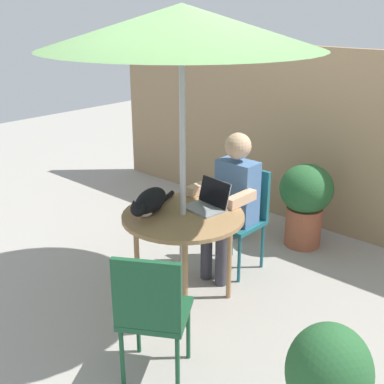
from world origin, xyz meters
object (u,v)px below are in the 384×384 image
chair_occupied (242,210)px  cat (149,202)px  laptop (209,200)px  chair_empty (152,309)px  potted_plant_corner (230,206)px  patio_umbrella (182,27)px  patio_table (183,223)px  potted_plant_by_chair (306,199)px  person_seated (232,197)px

chair_occupied → cat: 0.97m
chair_occupied → cat: bearing=-103.3°
chair_occupied → laptop: laptop is taller
chair_empty → potted_plant_corner: 2.23m
cat → patio_umbrella: bearing=33.6°
patio_umbrella → cat: (-0.21, -0.14, -1.25)m
chair_empty → patio_table: bearing=121.6°
chair_empty → potted_plant_corner: (-0.96, 2.00, -0.22)m
patio_table → potted_plant_corner: size_ratio=1.57×
potted_plant_by_chair → potted_plant_corner: size_ratio=1.39×
patio_umbrella → person_seated: size_ratio=1.79×
patio_umbrella → chair_empty: size_ratio=2.47×
chair_occupied → person_seated: size_ratio=0.73×
chair_occupied → potted_plant_corner: bearing=136.6°
person_seated → potted_plant_corner: bearing=127.9°
patio_table → person_seated: bearing=90.0°
chair_empty → laptop: 1.15m
cat → potted_plant_by_chair: 1.72m
person_seated → cat: bearing=-106.1°
patio_umbrella → laptop: patio_umbrella is taller
potted_plant_by_chair → potted_plant_corner: bearing=-156.8°
patio_umbrella → cat: size_ratio=3.56×
person_seated → chair_empty: bearing=-70.5°
chair_occupied → person_seated: person_seated is taller
patio_umbrella → potted_plant_by_chair: 2.19m
patio_umbrella → potted_plant_by_chair: patio_umbrella is taller
chair_occupied → potted_plant_corner: 0.68m
chair_occupied → chair_empty: same height
laptop → potted_plant_corner: (-0.53, 0.97, -0.49)m
laptop → potted_plant_corner: laptop is taller
chair_occupied → laptop: 0.60m
patio_table → chair_empty: bearing=-58.4°
patio_umbrella → person_seated: bearing=90.0°
person_seated → potted_plant_by_chair: (0.21, 0.89, -0.22)m
laptop → potted_plant_by_chair: (0.14, 1.26, -0.32)m
patio_table → chair_occupied: bearing=90.0°
cat → patio_table: bearing=33.6°
potted_plant_by_chair → laptop: bearing=-96.4°
chair_occupied → laptop: (0.07, -0.53, 0.27)m
cat → potted_plant_corner: size_ratio=1.06×
laptop → patio_table: bearing=-106.0°
chair_empty → potted_plant_by_chair: 2.31m
patio_umbrella → cat: patio_umbrella is taller
person_seated → cat: (-0.21, -0.74, 0.12)m
chair_occupied → potted_plant_corner: size_ratio=1.53×
patio_table → potted_plant_corner: patio_table is taller
patio_table → chair_occupied: 0.77m
cat → chair_empty: bearing=-43.1°
patio_table → chair_empty: size_ratio=1.03×
person_seated → potted_plant_by_chair: bearing=76.8°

